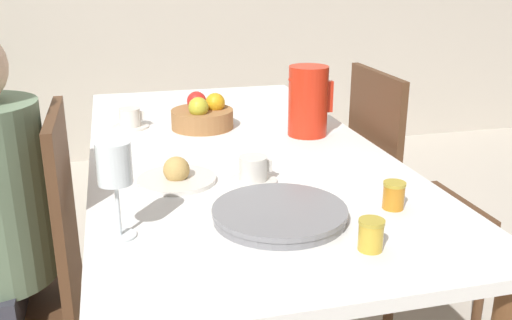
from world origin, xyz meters
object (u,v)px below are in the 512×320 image
object	(u,v)px
wine_glass_water	(114,167)
red_pitcher	(308,101)
teacup_near_person	(253,171)
fruit_bowl	(203,115)
chair_opposite	(399,193)
teacup_across	(130,119)
jam_jar_red	(371,233)
chair_person_side	(26,282)
jam_jar_amber	(394,194)
bread_plate	(177,176)
serving_tray	(280,214)

from	to	relation	value
wine_glass_water	red_pitcher	bearing A→B (deg)	44.46
teacup_near_person	fruit_bowl	bearing A→B (deg)	94.48
chair_opposite	teacup_near_person	distance (m)	0.79
teacup_across	fruit_bowl	bearing A→B (deg)	-14.49
red_pitcher	wine_glass_water	xyz separation A→B (m)	(-0.65, -0.64, 0.04)
red_pitcher	jam_jar_red	world-z (taller)	red_pitcher
chair_person_side	chair_opposite	world-z (taller)	same
chair_person_side	jam_jar_amber	xyz separation A→B (m)	(0.90, -0.30, 0.28)
chair_person_side	bread_plate	distance (m)	0.49
chair_person_side	teacup_near_person	size ratio (longest dim) A/B	7.39
bread_plate	fruit_bowl	bearing A→B (deg)	73.16
teacup_near_person	jam_jar_red	xyz separation A→B (m)	(0.14, -0.43, 0.01)
chair_opposite	serving_tray	bearing A→B (deg)	-46.65
teacup_across	bread_plate	world-z (taller)	same
chair_person_side	wine_glass_water	size ratio (longest dim) A/B	4.45
red_pitcher	serving_tray	bearing A→B (deg)	-114.42
bread_plate	serving_tray	bearing A→B (deg)	-56.30
bread_plate	fruit_bowl	distance (m)	0.54
chair_opposite	serving_tray	world-z (taller)	chair_opposite
red_pitcher	jam_jar_red	distance (m)	0.84
wine_glass_water	teacup_across	size ratio (longest dim) A/B	1.66
bread_plate	jam_jar_amber	xyz separation A→B (m)	(0.48, -0.31, 0.02)
teacup_near_person	chair_opposite	bearing A→B (deg)	29.30
wine_glass_water	serving_tray	bearing A→B (deg)	-0.41
teacup_near_person	fruit_bowl	xyz separation A→B (m)	(-0.04, 0.57, 0.02)
bread_plate	fruit_bowl	world-z (taller)	fruit_bowl
teacup_near_person	bread_plate	size ratio (longest dim) A/B	0.60
teacup_near_person	teacup_across	world-z (taller)	same
wine_glass_water	teacup_near_person	distance (m)	0.45
bread_plate	jam_jar_red	world-z (taller)	bread_plate
chair_opposite	jam_jar_red	world-z (taller)	chair_opposite
chair_person_side	serving_tray	size ratio (longest dim) A/B	3.05
chair_person_side	jam_jar_red	xyz separation A→B (m)	(0.75, -0.48, 0.28)
chair_opposite	jam_jar_red	size ratio (longest dim) A/B	14.18
chair_opposite	teacup_across	world-z (taller)	chair_opposite
jam_jar_red	fruit_bowl	world-z (taller)	fruit_bowl
red_pitcher	jam_jar_red	size ratio (longest dim) A/B	3.54
serving_tray	jam_jar_amber	distance (m)	0.28
fruit_bowl	bread_plate	bearing A→B (deg)	-106.84
wine_glass_water	jam_jar_amber	world-z (taller)	wine_glass_water
teacup_across	bread_plate	xyz separation A→B (m)	(0.10, -0.58, -0.01)
chair_opposite	wine_glass_water	xyz separation A→B (m)	(-1.01, -0.61, 0.40)
chair_person_side	teacup_near_person	bearing A→B (deg)	-94.15
chair_opposite	wine_glass_water	bearing A→B (deg)	-58.82
serving_tray	teacup_across	bearing A→B (deg)	108.57
red_pitcher	jam_jar_amber	world-z (taller)	red_pitcher
red_pitcher	serving_tray	size ratio (longest dim) A/B	0.76
wine_glass_water	teacup_across	world-z (taller)	wine_glass_water
jam_jar_red	wine_glass_water	bearing A→B (deg)	159.27
chair_opposite	jam_jar_red	distance (m)	0.99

